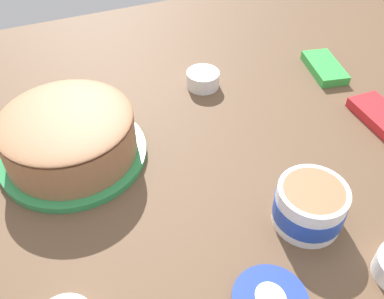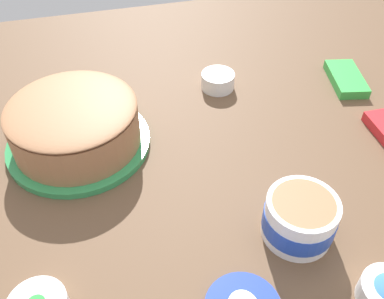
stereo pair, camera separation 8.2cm
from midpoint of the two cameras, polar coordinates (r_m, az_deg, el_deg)
The scene contains 5 objects.
ground_plane at distance 0.84m, azimuth 11.42°, elevation -3.10°, with size 1.54×1.54×0.00m, color brown.
frosted_cake at distance 0.86m, azimuth -12.87°, elevation 2.97°, with size 0.29×0.29×0.11m.
frosting_tub at distance 0.73m, azimuth 17.46°, elevation -8.94°, with size 0.12×0.12×0.08m.
sprinkle_bowl_orange at distance 1.03m, azimuth 5.81°, elevation 9.18°, with size 0.08×0.08×0.04m.
candy_box_lower at distance 1.13m, azimuth 22.02°, elevation 8.74°, with size 0.14×0.07×0.02m, color green.
Camera 2 is at (0.52, -0.26, 0.60)m, focal length 39.65 mm.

